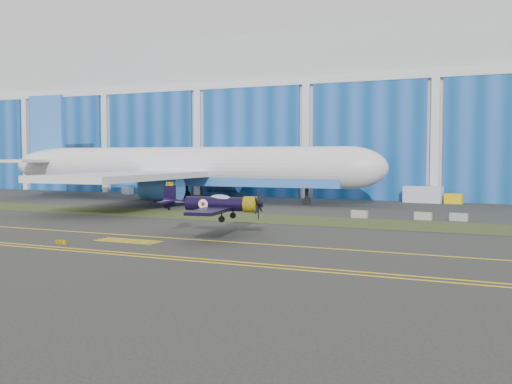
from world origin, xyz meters
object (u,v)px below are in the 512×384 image
at_px(shipping_container, 423,194).
at_px(jetliner, 189,124).
at_px(warbird, 216,204).
at_px(tug, 454,199).

bearing_deg(shipping_container, jetliner, -155.33).
bearing_deg(warbird, jetliner, 114.20).
height_order(jetliner, tug, jetliner).
bearing_deg(tug, shipping_container, -179.87).
height_order(warbird, shipping_container, warbird).
bearing_deg(warbird, shipping_container, 67.49).
xyz_separation_m(warbird, shipping_container, (11.13, 49.08, -1.71)).
bearing_deg(tug, jetliner, -159.34).
relative_size(jetliner, shipping_container, 12.68).
distance_m(shipping_container, tug, 4.75).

